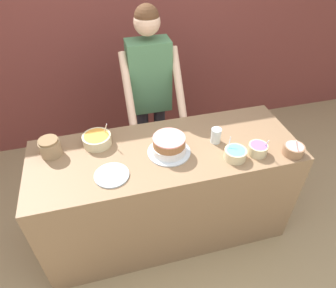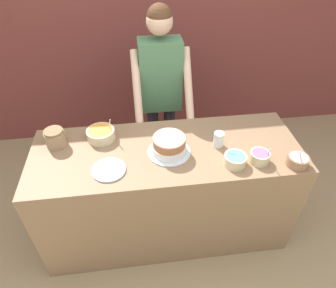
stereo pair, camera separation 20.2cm
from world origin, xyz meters
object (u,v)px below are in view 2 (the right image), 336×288
(frosting_bowl_blue, at_px, (235,159))
(stoneware_jar, at_px, (55,138))
(frosting_bowl_pink, at_px, (298,160))
(drinking_glass, at_px, (219,139))
(cake, at_px, (169,146))
(person_baker, at_px, (161,84))
(ceramic_plate, at_px, (109,170))
(frosting_bowl_purple, at_px, (260,157))
(frosting_bowl_orange, at_px, (101,134))

(frosting_bowl_blue, relative_size, stoneware_jar, 1.06)
(frosting_bowl_pink, bearing_deg, drinking_glass, 150.91)
(cake, distance_m, frosting_bowl_blue, 0.46)
(person_baker, relative_size, frosting_bowl_blue, 11.28)
(drinking_glass, bearing_deg, cake, -175.36)
(frosting_bowl_pink, bearing_deg, person_baker, 129.89)
(frosting_bowl_blue, relative_size, ceramic_plate, 0.67)
(person_baker, distance_m, stoneware_jar, 0.99)
(cake, relative_size, drinking_glass, 2.68)
(frosting_bowl_pink, height_order, frosting_bowl_purple, frosting_bowl_pink)
(frosting_bowl_blue, height_order, drinking_glass, frosting_bowl_blue)
(person_baker, height_order, stoneware_jar, person_baker)
(cake, xyz_separation_m, drinking_glass, (0.36, 0.03, -0.01))
(cake, relative_size, ceramic_plate, 1.34)
(frosting_bowl_orange, bearing_deg, stoneware_jar, -173.79)
(frosting_bowl_purple, relative_size, frosting_bowl_orange, 0.77)
(drinking_glass, bearing_deg, person_baker, 115.47)
(stoneware_jar, bearing_deg, frosting_bowl_orange, 6.21)
(drinking_glass, distance_m, ceramic_plate, 0.80)
(frosting_bowl_blue, distance_m, stoneware_jar, 1.27)
(ceramic_plate, bearing_deg, person_baker, 62.90)
(frosting_bowl_orange, relative_size, drinking_glass, 1.81)
(frosting_bowl_pink, distance_m, stoneware_jar, 1.69)
(frosting_bowl_orange, height_order, stoneware_jar, frosting_bowl_orange)
(frosting_bowl_blue, height_order, ceramic_plate, frosting_bowl_blue)
(frosting_bowl_blue, xyz_separation_m, drinking_glass, (-0.06, 0.20, 0.02))
(frosting_bowl_purple, relative_size, stoneware_jar, 1.10)
(person_baker, relative_size, stoneware_jar, 11.91)
(frosting_bowl_purple, bearing_deg, frosting_bowl_blue, -178.32)
(person_baker, xyz_separation_m, frosting_bowl_purple, (0.57, -0.90, -0.10))
(ceramic_plate, xyz_separation_m, stoneware_jar, (-0.38, 0.32, 0.06))
(person_baker, relative_size, cake, 5.63)
(frosting_bowl_pink, bearing_deg, frosting_bowl_purple, 164.45)
(frosting_bowl_pink, height_order, drinking_glass, frosting_bowl_pink)
(person_baker, distance_m, frosting_bowl_blue, 1.00)
(person_baker, bearing_deg, cake, -91.87)
(frosting_bowl_blue, relative_size, drinking_glass, 1.34)
(drinking_glass, height_order, stoneware_jar, stoneware_jar)
(drinking_glass, relative_size, ceramic_plate, 0.50)
(frosting_bowl_orange, xyz_separation_m, stoneware_jar, (-0.32, -0.03, 0.02))
(person_baker, bearing_deg, frosting_bowl_pink, -50.11)
(frosting_bowl_blue, bearing_deg, frosting_bowl_purple, 1.68)
(frosting_bowl_pink, xyz_separation_m, drinking_glass, (-0.48, 0.26, 0.02))
(frosting_bowl_blue, xyz_separation_m, frosting_bowl_purple, (0.17, 0.01, 0.00))
(person_baker, height_order, drinking_glass, person_baker)
(frosting_bowl_orange, relative_size, stoneware_jar, 1.43)
(person_baker, xyz_separation_m, frosting_bowl_blue, (0.40, -0.91, -0.10))
(frosting_bowl_purple, bearing_deg, ceramic_plate, 177.71)
(frosting_bowl_pink, relative_size, ceramic_plate, 0.71)
(drinking_glass, bearing_deg, stoneware_jar, 172.23)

